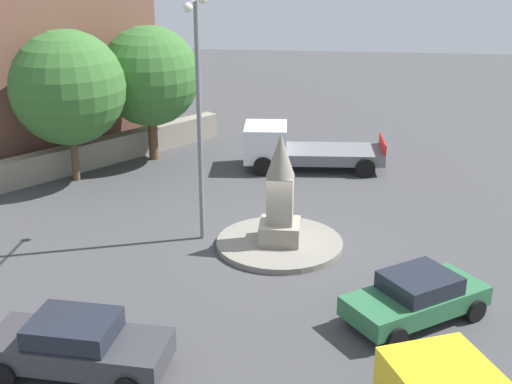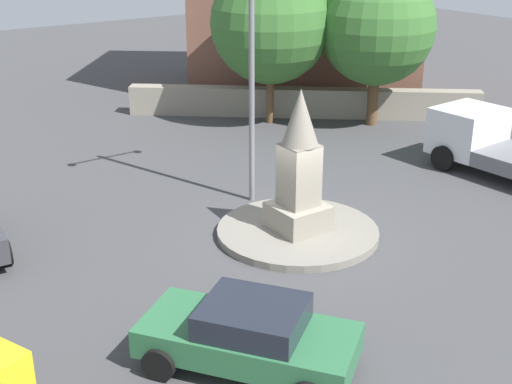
# 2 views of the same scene
# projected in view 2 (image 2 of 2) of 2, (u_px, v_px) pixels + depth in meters

# --- Properties ---
(ground_plane) EXTENTS (80.00, 80.00, 0.00)m
(ground_plane) POSITION_uv_depth(u_px,v_px,m) (298.00, 235.00, 18.44)
(ground_plane) COLOR #424244
(traffic_island) EXTENTS (4.29, 4.29, 0.20)m
(traffic_island) POSITION_uv_depth(u_px,v_px,m) (298.00, 232.00, 18.40)
(traffic_island) COLOR gray
(traffic_island) RESTS_ON ground
(monument) EXTENTS (1.34, 1.34, 3.77)m
(monument) POSITION_uv_depth(u_px,v_px,m) (299.00, 170.00, 17.75)
(monument) COLOR gray
(monument) RESTS_ON traffic_island
(streetlamp) EXTENTS (2.73, 0.28, 8.36)m
(streetlamp) POSITION_uv_depth(u_px,v_px,m) (252.00, 30.00, 18.85)
(streetlamp) COLOR slate
(streetlamp) RESTS_ON ground
(car_green_parked_left) EXTENTS (3.76, 4.27, 1.37)m
(car_green_parked_left) POSITION_uv_depth(u_px,v_px,m) (249.00, 335.00, 12.79)
(car_green_parked_left) COLOR #2D6B42
(car_green_parked_left) RESTS_ON ground
(truck_white_far_side) EXTENTS (2.75, 6.26, 1.96)m
(truck_white_far_side) POSITION_uv_depth(u_px,v_px,m) (503.00, 148.00, 22.36)
(truck_white_far_side) COLOR silver
(truck_white_far_side) RESTS_ON ground
(stone_boundary_wall) EXTENTS (11.80, 9.79, 1.21)m
(stone_boundary_wall) POSITION_uv_depth(u_px,v_px,m) (303.00, 102.00, 29.02)
(stone_boundary_wall) COLOR gray
(stone_boundary_wall) RESTS_ON ground
(tree_near_wall) EXTENTS (4.73, 4.73, 6.37)m
(tree_near_wall) POSITION_uv_depth(u_px,v_px,m) (271.00, 23.00, 26.93)
(tree_near_wall) COLOR brown
(tree_near_wall) RESTS_ON ground
(tree_mid_cluster) EXTENTS (4.49, 4.49, 6.14)m
(tree_mid_cluster) POSITION_uv_depth(u_px,v_px,m) (377.00, 27.00, 26.68)
(tree_mid_cluster) COLOR brown
(tree_mid_cluster) RESTS_ON ground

